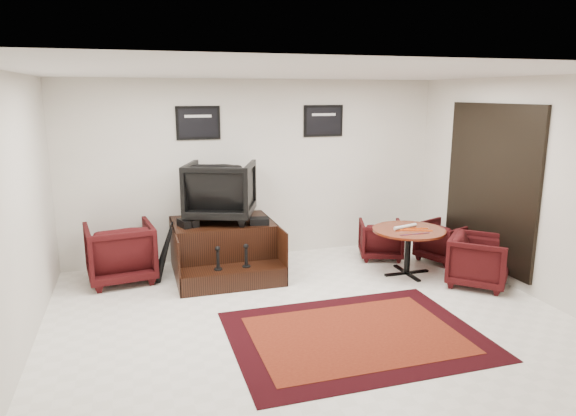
% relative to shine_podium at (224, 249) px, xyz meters
% --- Properties ---
extents(ground, '(6.00, 6.00, 0.00)m').
position_rel_shine_podium_xyz_m(ground, '(0.67, -1.84, -0.35)').
color(ground, white).
rests_on(ground, ground).
extents(room_shell, '(6.02, 5.02, 2.81)m').
position_rel_shine_podium_xyz_m(room_shell, '(1.08, -1.72, 1.44)').
color(room_shell, silver).
rests_on(room_shell, ground).
extents(area_rug, '(2.69, 2.02, 0.01)m').
position_rel_shine_podium_xyz_m(area_rug, '(1.01, -2.46, -0.34)').
color(area_rug, black).
rests_on(area_rug, ground).
extents(shine_podium, '(1.46, 1.50, 0.75)m').
position_rel_shine_podium_xyz_m(shine_podium, '(0.00, 0.00, 0.00)').
color(shine_podium, black).
rests_on(shine_podium, ground).
extents(shine_chair, '(1.19, 1.15, 0.97)m').
position_rel_shine_podium_xyz_m(shine_chair, '(0.00, 0.15, 0.89)').
color(shine_chair, black).
rests_on(shine_chair, shine_podium).
extents(shoes_pair, '(0.30, 0.34, 0.11)m').
position_rel_shine_podium_xyz_m(shoes_pair, '(-0.51, -0.08, 0.46)').
color(shoes_pair, black).
rests_on(shoes_pair, shine_podium).
extents(polish_kit, '(0.30, 0.23, 0.10)m').
position_rel_shine_podium_xyz_m(polish_kit, '(0.48, -0.26, 0.45)').
color(polish_kit, black).
rests_on(polish_kit, shine_podium).
extents(umbrella_black, '(0.30, 0.11, 0.80)m').
position_rel_shine_podium_xyz_m(umbrella_black, '(-0.86, -0.19, 0.05)').
color(umbrella_black, black).
rests_on(umbrella_black, ground).
extents(umbrella_hooked, '(0.31, 0.12, 0.83)m').
position_rel_shine_podium_xyz_m(umbrella_hooked, '(-0.84, 0.08, 0.07)').
color(umbrella_hooked, black).
rests_on(umbrella_hooked, ground).
extents(armchair_side, '(0.99, 0.94, 0.91)m').
position_rel_shine_podium_xyz_m(armchair_side, '(-1.45, 0.06, 0.11)').
color(armchair_side, black).
rests_on(armchair_side, ground).
extents(meeting_table, '(1.04, 1.04, 0.68)m').
position_rel_shine_podium_xyz_m(meeting_table, '(2.53, -0.88, 0.25)').
color(meeting_table, '#4C180A').
rests_on(meeting_table, ground).
extents(table_chair_back, '(0.82, 0.79, 0.67)m').
position_rel_shine_podium_xyz_m(table_chair_back, '(2.51, -0.07, -0.01)').
color(table_chair_back, black).
rests_on(table_chair_back, ground).
extents(table_chair_window, '(0.83, 0.85, 0.69)m').
position_rel_shine_podium_xyz_m(table_chair_window, '(3.39, -0.49, -0.00)').
color(table_chair_window, black).
rests_on(table_chair_window, ground).
extents(table_chair_corner, '(1.02, 1.02, 0.77)m').
position_rel_shine_podium_xyz_m(table_chair_corner, '(3.24, -1.55, 0.04)').
color(table_chair_corner, black).
rests_on(table_chair_corner, ground).
extents(paper_roll, '(0.42, 0.16, 0.05)m').
position_rel_shine_podium_xyz_m(paper_roll, '(2.51, -0.82, 0.36)').
color(paper_roll, silver).
rests_on(paper_roll, meeting_table).
extents(table_clutter, '(0.57, 0.34, 0.01)m').
position_rel_shine_podium_xyz_m(table_clutter, '(2.56, -0.98, 0.34)').
color(table_clutter, '#F9510D').
rests_on(table_clutter, meeting_table).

